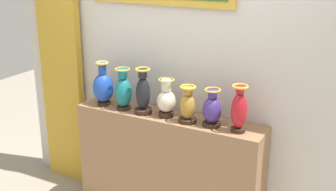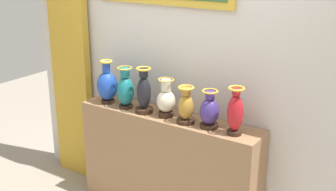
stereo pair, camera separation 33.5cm
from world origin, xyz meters
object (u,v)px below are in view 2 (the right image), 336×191
object	(u,v)px
vase_ivory	(166,100)
vase_indigo	(209,111)
vase_ochre	(186,107)
vase_teal	(125,90)
vase_crimson	(235,112)
vase_sapphire	(107,85)
vase_onyx	(144,93)

from	to	relation	value
vase_ivory	vase_indigo	size ratio (longest dim) A/B	1.07
vase_ochre	vase_teal	bearing A→B (deg)	179.46
vase_crimson	vase_teal	bearing A→B (deg)	-179.87
vase_sapphire	vase_indigo	distance (m)	1.05
vase_ivory	vase_indigo	xyz separation A→B (m)	(0.42, -0.01, -0.01)
vase_ivory	vase_ochre	xyz separation A→B (m)	(0.22, -0.03, -0.01)
vase_onyx	vase_indigo	bearing A→B (deg)	1.52
vase_indigo	vase_crimson	size ratio (longest dim) A/B	0.82
vase_teal	vase_ivory	bearing A→B (deg)	2.78
vase_sapphire	vase_ivory	world-z (taller)	vase_sapphire
vase_teal	vase_indigo	size ratio (longest dim) A/B	1.20
vase_ivory	vase_onyx	bearing A→B (deg)	-173.93
vase_sapphire	vase_teal	world-z (taller)	vase_sapphire
vase_ochre	vase_onyx	bearing A→B (deg)	179.48
vase_teal	vase_indigo	distance (m)	0.83
vase_sapphire	vase_indigo	xyz separation A→B (m)	(1.05, 0.00, -0.03)
vase_teal	vase_ivory	world-z (taller)	vase_teal
vase_ivory	vase_ochre	bearing A→B (deg)	-6.86
vase_indigo	vase_crimson	world-z (taller)	vase_crimson
vase_teal	vase_onyx	size ratio (longest dim) A/B	0.93
vase_onyx	vase_ivory	world-z (taller)	vase_onyx
vase_teal	vase_crimson	bearing A→B (deg)	0.13
vase_sapphire	vase_crimson	world-z (taller)	vase_sapphire
vase_ochre	vase_indigo	size ratio (longest dim) A/B	1.00
vase_sapphire	vase_crimson	bearing A→B (deg)	-0.33
vase_onyx	vase_ivory	xyz separation A→B (m)	(0.21, 0.02, -0.03)
vase_onyx	vase_sapphire	bearing A→B (deg)	178.41
vase_teal	vase_indigo	world-z (taller)	vase_teal
vase_indigo	vase_ivory	bearing A→B (deg)	179.26
vase_ochre	vase_indigo	distance (m)	0.20
vase_ochre	vase_indigo	world-z (taller)	same
vase_teal	vase_ochre	xyz separation A→B (m)	(0.63, -0.01, -0.03)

